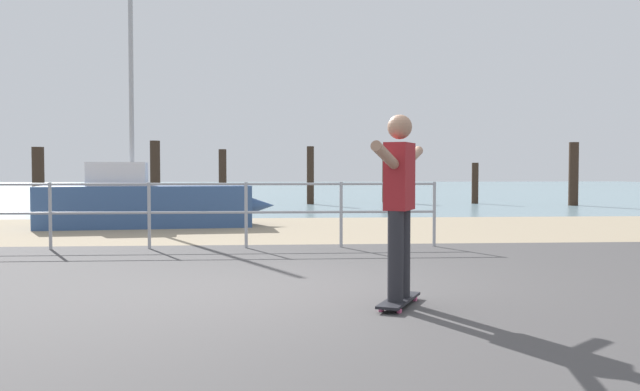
% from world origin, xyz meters
% --- Properties ---
extents(ground_plane, '(24.00, 10.00, 0.04)m').
position_xyz_m(ground_plane, '(0.00, -1.00, 0.00)').
color(ground_plane, '#474444').
rests_on(ground_plane, ground).
extents(beach_strip, '(24.00, 6.00, 0.04)m').
position_xyz_m(beach_strip, '(0.00, 7.00, 0.00)').
color(beach_strip, tan).
rests_on(beach_strip, ground).
extents(sea_surface, '(72.00, 50.00, 0.04)m').
position_xyz_m(sea_surface, '(0.00, 35.00, 0.00)').
color(sea_surface, '#75939E').
rests_on(sea_surface, ground).
extents(railing_fence, '(9.00, 0.05, 1.05)m').
position_xyz_m(railing_fence, '(-2.03, 3.60, 0.69)').
color(railing_fence, '#9EA0A5').
rests_on(railing_fence, ground).
extents(sailboat, '(5.04, 1.89, 5.11)m').
position_xyz_m(sailboat, '(-2.67, 7.68, 0.52)').
color(sailboat, '#335184').
rests_on(sailboat, ground).
extents(skateboard, '(0.53, 0.81, 0.08)m').
position_xyz_m(skateboard, '(1.01, -0.94, 0.07)').
color(skateboard, black).
rests_on(skateboard, ground).
extents(skateboarder, '(0.72, 1.34, 1.65)m').
position_xyz_m(skateboarder, '(1.01, -0.94, 1.02)').
color(skateboarder, '#26262B').
rests_on(skateboarder, skateboard).
extents(groyne_post_0, '(0.38, 0.38, 1.98)m').
position_xyz_m(groyne_post_0, '(-7.73, 15.31, 0.99)').
color(groyne_post_0, '#332319').
rests_on(groyne_post_0, ground).
extents(groyne_post_1, '(0.39, 0.39, 2.38)m').
position_xyz_m(groyne_post_1, '(-4.76, 19.68, 1.19)').
color(groyne_post_1, '#332319').
rests_on(groyne_post_1, ground).
extents(groyne_post_2, '(0.25, 0.25, 1.91)m').
position_xyz_m(groyne_post_2, '(-1.78, 15.16, 0.96)').
color(groyne_post_2, '#332319').
rests_on(groyne_post_2, ground).
extents(groyne_post_3, '(0.26, 0.26, 2.07)m').
position_xyz_m(groyne_post_3, '(1.19, 16.74, 1.04)').
color(groyne_post_3, '#332319').
rests_on(groyne_post_3, ground).
extents(groyne_post_4, '(0.39, 0.39, 1.92)m').
position_xyz_m(groyne_post_4, '(4.16, 17.96, 0.96)').
color(groyne_post_4, '#332319').
rests_on(groyne_post_4, ground).
extents(groyne_post_5, '(0.24, 0.24, 1.49)m').
position_xyz_m(groyne_post_5, '(7.14, 16.69, 0.75)').
color(groyne_post_5, '#332319').
rests_on(groyne_post_5, ground).
extents(groyne_post_6, '(0.32, 0.32, 2.18)m').
position_xyz_m(groyne_post_6, '(10.11, 15.21, 1.09)').
color(groyne_post_6, '#332319').
rests_on(groyne_post_6, ground).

